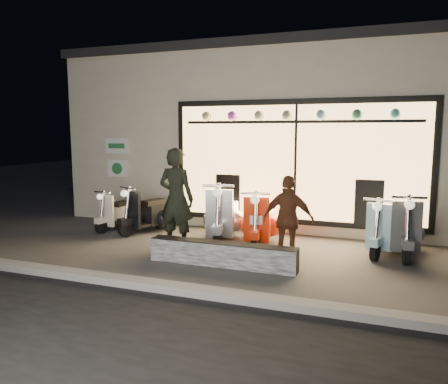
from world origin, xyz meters
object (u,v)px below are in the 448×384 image
Objects in this scene: scooter_silver at (224,216)px; man at (176,199)px; graffiti_barrier at (222,254)px; scooter_red at (260,222)px; woman at (288,219)px.

scooter_silver is 0.86× the size of man.
man is at bearing 148.62° from graffiti_barrier.
graffiti_barrier is 1.66× the size of scooter_red.
woman is (1.59, -1.17, 0.27)m from scooter_silver.
man is (-0.57, -1.03, 0.48)m from scooter_silver.
woman reaches higher than scooter_silver.
man is (-1.36, -0.94, 0.52)m from scooter_red.
scooter_red is at bearing -18.43° from scooter_silver.
woman is at bearing -62.54° from scooter_red.
man is at bearing -1.41° from woman.
man reaches higher than woman.
man reaches higher than graffiti_barrier.
woman is at bearing -48.67° from scooter_silver.
scooter_silver is at bearing -116.17° from man.
scooter_silver is at bearing 165.13° from scooter_red.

